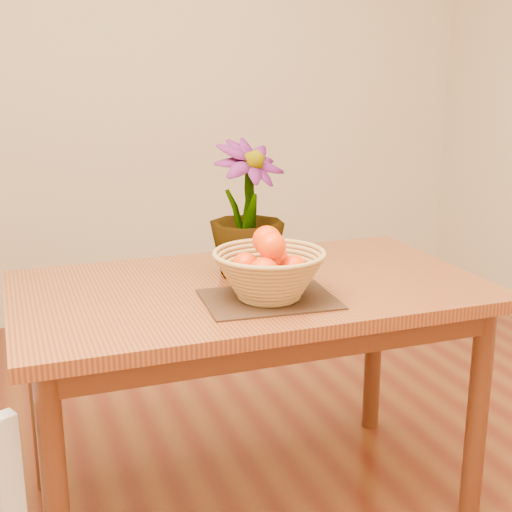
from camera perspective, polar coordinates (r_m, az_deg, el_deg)
name	(u,v)px	position (r m, az deg, el deg)	size (l,w,h in m)	color
wall_back	(126,71)	(3.94, -10.36, 14.36)	(4.00, 0.02, 2.70)	beige
table	(249,312)	(2.17, -0.52, -4.47)	(1.40, 0.80, 0.75)	brown
placemat	(269,299)	(2.00, 1.05, -3.47)	(0.37, 0.27, 0.01)	#371F14
wicker_basket	(269,276)	(1.98, 1.06, -1.65)	(0.32, 0.32, 0.13)	tan
orange_pile	(269,259)	(1.97, 1.07, -0.26)	(0.19, 0.20, 0.15)	#FF4304
potted_plant	(247,209)	(2.19, -0.73, 3.78)	(0.23, 0.23, 0.42)	#1D4814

